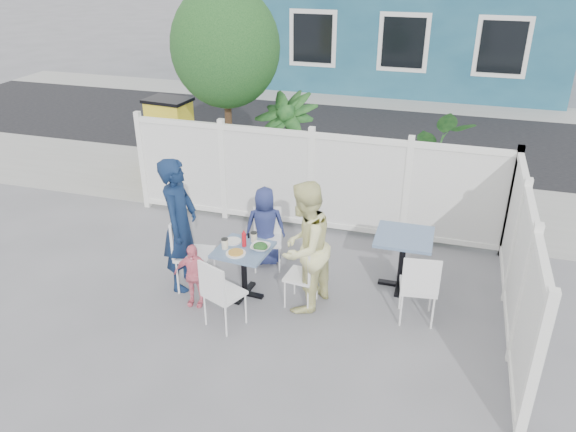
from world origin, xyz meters
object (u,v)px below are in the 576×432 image
(utility_cabinet, at_px, (171,138))
(man, at_px, (180,224))
(toddler, at_px, (193,275))
(spare_table, at_px, (403,247))
(boy, at_px, (265,226))
(main_table, at_px, (244,259))
(chair_left, at_px, (188,247))
(chair_right, at_px, (307,272))
(chair_near, at_px, (219,290))
(woman, at_px, (304,247))
(chair_back, at_px, (267,233))

(utility_cabinet, height_order, man, man)
(utility_cabinet, height_order, toddler, utility_cabinet)
(spare_table, distance_m, boy, 1.91)
(main_table, distance_m, man, 0.93)
(chair_left, xyz_separation_m, chair_right, (1.58, 0.03, -0.11))
(chair_right, xyz_separation_m, boy, (-0.82, 0.85, 0.09))
(chair_near, xyz_separation_m, toddler, (-0.50, 0.35, -0.10))
(chair_near, relative_size, woman, 0.54)
(main_table, relative_size, chair_right, 0.84)
(chair_near, bearing_deg, toddler, 167.94)
(chair_right, relative_size, man, 0.47)
(main_table, distance_m, chair_back, 0.80)
(utility_cabinet, height_order, chair_near, utility_cabinet)
(main_table, height_order, man, man)
(chair_right, height_order, man, man)
(spare_table, xyz_separation_m, man, (-2.76, -0.77, 0.30))
(utility_cabinet, bearing_deg, spare_table, -24.43)
(chair_back, relative_size, boy, 0.75)
(spare_table, height_order, chair_back, chair_back)
(chair_left, distance_m, chair_near, 1.02)
(main_table, relative_size, chair_near, 0.78)
(woman, bearing_deg, utility_cabinet, -119.45)
(utility_cabinet, xyz_separation_m, spare_table, (4.78, -2.87, -0.12))
(chair_near, relative_size, man, 0.50)
(woman, bearing_deg, spare_table, 140.75)
(utility_cabinet, distance_m, chair_left, 4.24)
(spare_table, height_order, toddler, toddler)
(chair_near, xyz_separation_m, man, (-0.83, 0.73, 0.37))
(chair_left, relative_size, chair_right, 1.22)
(chair_near, relative_size, boy, 0.78)
(chair_back, bearing_deg, chair_near, 70.33)
(chair_back, xyz_separation_m, man, (-0.91, -0.79, 0.39))
(chair_right, height_order, woman, woman)
(chair_left, bearing_deg, utility_cabinet, -156.99)
(utility_cabinet, height_order, main_table, utility_cabinet)
(utility_cabinet, relative_size, toddler, 1.67)
(woman, bearing_deg, chair_back, -122.00)
(utility_cabinet, height_order, woman, woman)
(toddler, bearing_deg, chair_near, -40.66)
(chair_back, xyz_separation_m, boy, (-0.05, 0.05, 0.08))
(chair_left, height_order, man, man)
(chair_left, bearing_deg, main_table, 84.75)
(utility_cabinet, relative_size, chair_near, 1.58)
(spare_table, distance_m, man, 2.88)
(toddler, bearing_deg, utility_cabinet, 114.76)
(boy, bearing_deg, woman, 112.49)
(man, bearing_deg, chair_left, -113.30)
(main_table, bearing_deg, boy, 90.07)
(spare_table, xyz_separation_m, woman, (-1.11, -0.79, 0.24))
(main_table, bearing_deg, chair_back, 86.59)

